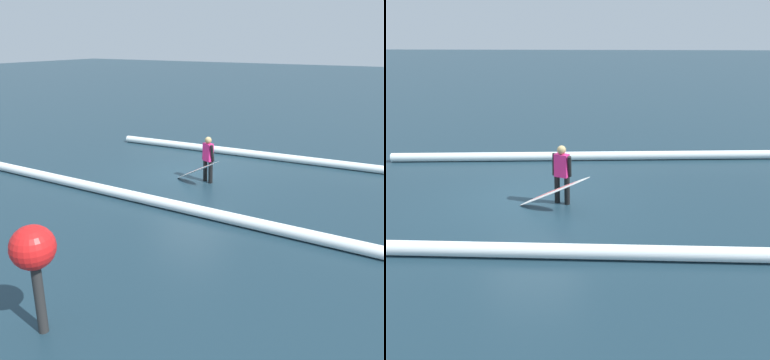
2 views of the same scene
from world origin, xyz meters
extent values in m
plane|color=#1B323F|center=(0.00, 0.00, 0.00)|extent=(139.94, 139.94, 0.00)
cylinder|color=black|center=(-0.93, 0.33, 0.36)|extent=(0.14, 0.14, 0.72)
cylinder|color=black|center=(-0.67, 0.22, 0.36)|extent=(0.14, 0.14, 0.72)
cube|color=#D82672|center=(-0.80, 0.27, 1.01)|extent=(0.39, 0.32, 0.58)
sphere|color=tan|center=(-0.80, 0.27, 1.41)|extent=(0.22, 0.22, 0.22)
cylinder|color=black|center=(-1.00, 0.36, 1.01)|extent=(0.09, 0.21, 0.56)
cylinder|color=black|center=(-0.61, 0.19, 1.01)|extent=(0.09, 0.17, 0.56)
ellipsoid|color=white|center=(-0.63, 0.68, 0.48)|extent=(1.86, 0.72, 1.00)
ellipsoid|color=red|center=(-0.63, 0.68, 0.48)|extent=(1.46, 0.46, 0.81)
cylinder|color=#262626|center=(-2.10, 8.21, 0.60)|extent=(0.16, 0.16, 1.19)
sphere|color=red|center=(-2.10, 8.21, 1.51)|extent=(0.69, 0.69, 0.69)
cylinder|color=white|center=(-2.63, -3.41, 0.14)|extent=(15.46, 1.32, 0.29)
cylinder|color=white|center=(-0.43, 2.91, 0.15)|extent=(25.31, 0.42, 0.30)
camera|label=1|loc=(-7.02, 11.84, 4.46)|focal=39.24mm
camera|label=2|loc=(-1.57, 9.84, 4.24)|focal=38.49mm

